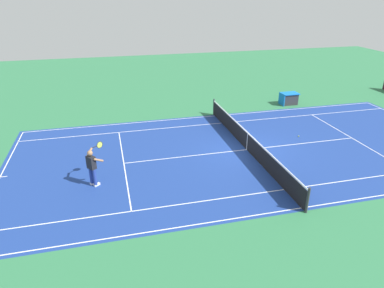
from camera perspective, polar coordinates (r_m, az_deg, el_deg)
ground_plane at (r=18.48m, az=8.99°, el=-0.93°), size 60.00×60.00×0.00m
court_slab at (r=18.48m, az=8.99°, el=-0.93°), size 24.20×11.40×0.00m
court_line_markings at (r=18.48m, az=9.00°, el=-0.92°), size 23.85×11.05×0.01m
tennis_net at (r=18.28m, az=9.09°, el=0.47°), size 0.10×11.70×1.08m
tennis_player_near at (r=15.22m, az=-16.10°, el=-3.46°), size 0.74×1.08×1.70m
tennis_ball at (r=20.78m, az=17.13°, el=1.24°), size 0.07×0.07×0.07m
equipment_cart_tarped at (r=26.46m, az=15.62°, el=7.21°), size 1.25×0.84×0.85m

